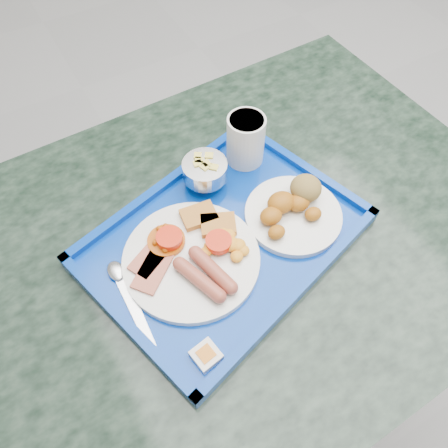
% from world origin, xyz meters
% --- Properties ---
extents(floor, '(6.00, 6.00, 0.00)m').
position_xyz_m(floor, '(0.00, 0.00, 0.00)').
color(floor, gray).
rests_on(floor, ground).
extents(table, '(1.22, 0.84, 0.75)m').
position_xyz_m(table, '(-0.75, -0.21, 0.56)').
color(table, gray).
rests_on(table, floor).
extents(tray, '(0.55, 0.46, 0.03)m').
position_xyz_m(tray, '(-0.73, -0.22, 0.76)').
color(tray, '#033098').
rests_on(tray, table).
extents(main_plate, '(0.24, 0.24, 0.04)m').
position_xyz_m(main_plate, '(-0.79, -0.23, 0.78)').
color(main_plate, silver).
rests_on(main_plate, tray).
extents(bread_plate, '(0.18, 0.18, 0.06)m').
position_xyz_m(bread_plate, '(-0.59, -0.24, 0.78)').
color(bread_plate, silver).
rests_on(bread_plate, tray).
extents(fruit_bowl, '(0.08, 0.08, 0.06)m').
position_xyz_m(fruit_bowl, '(-0.70, -0.09, 0.80)').
color(fruit_bowl, '#B6B5B8').
rests_on(fruit_bowl, tray).
extents(juice_cup, '(0.07, 0.07, 0.10)m').
position_xyz_m(juice_cup, '(-0.60, -0.07, 0.82)').
color(juice_cup, silver).
rests_on(juice_cup, tray).
extents(spoon, '(0.03, 0.17, 0.01)m').
position_xyz_m(spoon, '(-0.92, -0.21, 0.77)').
color(spoon, '#B6B5B8').
rests_on(spoon, tray).
extents(knife, '(0.01, 0.16, 0.00)m').
position_xyz_m(knife, '(-0.92, -0.28, 0.77)').
color(knife, '#B6B5B8').
rests_on(knife, tray).
extents(jam_packet, '(0.04, 0.04, 0.02)m').
position_xyz_m(jam_packet, '(-0.86, -0.39, 0.77)').
color(jam_packet, silver).
rests_on(jam_packet, tray).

